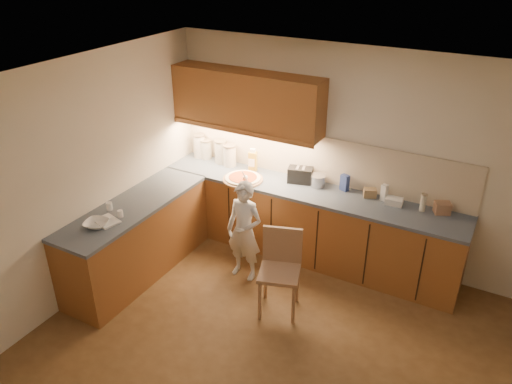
{
  "coord_description": "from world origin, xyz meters",
  "views": [
    {
      "loc": [
        1.66,
        -3.25,
        3.62
      ],
      "look_at": [
        -0.8,
        1.2,
        1.0
      ],
      "focal_mm": 35.0,
      "sensor_mm": 36.0,
      "label": 1
    }
  ],
  "objects_px": {
    "child": "(244,231)",
    "wooden_chair": "(281,265)",
    "oil_jug": "(253,161)",
    "pizza_on_board": "(243,179)",
    "toaster": "(300,175)"
  },
  "relations": [
    {
      "from": "oil_jug",
      "to": "toaster",
      "type": "relative_size",
      "value": 0.94
    },
    {
      "from": "oil_jug",
      "to": "wooden_chair",
      "type": "bearing_deg",
      "value": -50.04
    },
    {
      "from": "pizza_on_board",
      "to": "oil_jug",
      "type": "relative_size",
      "value": 1.62
    },
    {
      "from": "toaster",
      "to": "oil_jug",
      "type": "bearing_deg",
      "value": 165.16
    },
    {
      "from": "child",
      "to": "oil_jug",
      "type": "distance_m",
      "value": 1.07
    },
    {
      "from": "child",
      "to": "wooden_chair",
      "type": "distance_m",
      "value": 0.68
    },
    {
      "from": "pizza_on_board",
      "to": "oil_jug",
      "type": "height_order",
      "value": "oil_jug"
    },
    {
      "from": "child",
      "to": "wooden_chair",
      "type": "height_order",
      "value": "child"
    },
    {
      "from": "pizza_on_board",
      "to": "child",
      "type": "height_order",
      "value": "child"
    },
    {
      "from": "pizza_on_board",
      "to": "wooden_chair",
      "type": "height_order",
      "value": "pizza_on_board"
    },
    {
      "from": "pizza_on_board",
      "to": "toaster",
      "type": "xyz_separation_m",
      "value": [
        0.64,
        0.3,
        0.07
      ]
    },
    {
      "from": "pizza_on_board",
      "to": "wooden_chair",
      "type": "bearing_deg",
      "value": -42.57
    },
    {
      "from": "pizza_on_board",
      "to": "toaster",
      "type": "distance_m",
      "value": 0.71
    },
    {
      "from": "wooden_chair",
      "to": "toaster",
      "type": "bearing_deg",
      "value": 87.34
    },
    {
      "from": "child",
      "to": "wooden_chair",
      "type": "xyz_separation_m",
      "value": [
        0.61,
        -0.3,
        -0.07
      ]
    }
  ]
}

